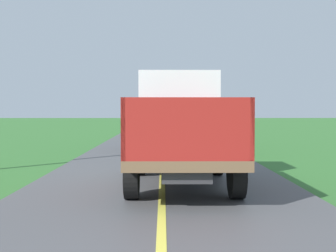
% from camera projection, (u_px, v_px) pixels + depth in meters
% --- Properties ---
extents(banana_truck_near, '(2.38, 5.82, 2.80)m').
position_uv_depth(banana_truck_near, '(179.00, 126.00, 11.74)').
color(banana_truck_near, '#2D2D30').
rests_on(banana_truck_near, road_surface).
extents(banana_truck_far, '(2.38, 5.81, 2.80)m').
position_uv_depth(banana_truck_far, '(172.00, 118.00, 22.37)').
color(banana_truck_far, '#2D2D30').
rests_on(banana_truck_far, road_surface).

